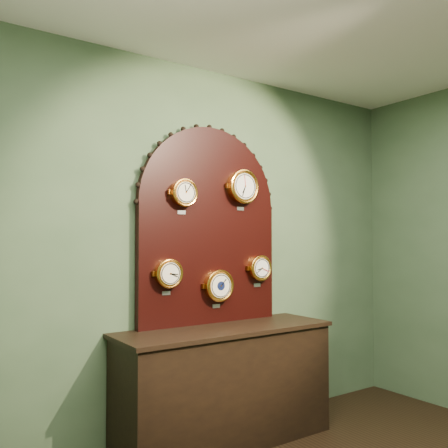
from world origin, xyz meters
TOP-DOWN VIEW (x-y plane):
  - wall_back at (0.00, 2.50)m, footprint 4.00×0.00m
  - shop_counter at (0.00, 2.23)m, footprint 1.60×0.50m
  - display_board at (0.00, 2.45)m, footprint 1.26×0.06m
  - roman_clock at (-0.26, 2.38)m, footprint 0.21×0.08m
  - arabic_clock at (0.27, 2.38)m, footprint 0.28×0.08m
  - hygrometer at (-0.39, 2.38)m, footprint 0.21×0.08m
  - barometer at (0.04, 2.38)m, footprint 0.25×0.08m
  - tide_clock at (0.44, 2.38)m, footprint 0.21×0.08m

SIDE VIEW (x-z plane):
  - shop_counter at x=0.00m, z-range 0.00..0.80m
  - barometer at x=0.04m, z-range 0.97..1.26m
  - hygrometer at x=-0.39m, z-range 1.09..1.36m
  - tide_clock at x=0.44m, z-range 1.11..1.37m
  - wall_back at x=0.00m, z-range -0.60..3.40m
  - display_board at x=0.00m, z-range 0.86..2.39m
  - roman_clock at x=-0.26m, z-range 1.68..1.94m
  - arabic_clock at x=0.27m, z-range 1.72..2.05m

